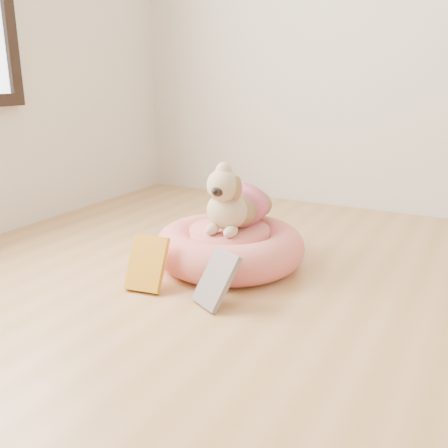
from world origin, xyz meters
The scene contains 4 objects.
pet_bed centered at (-0.75, 1.03, 0.08)m, with size 0.64×0.64×0.17m.
dog centered at (-0.74, 1.05, 0.32)m, with size 0.28×0.41×0.30m, color brown, non-canonical shape.
book_yellow centered at (-0.91, 0.66, 0.10)m, with size 0.14×0.03×0.21m, color yellow.
book_white centered at (-0.61, 0.66, 0.10)m, with size 0.14×0.02×0.21m, color silver.
Camera 1 is at (0.18, -0.77, 0.79)m, focal length 40.00 mm.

